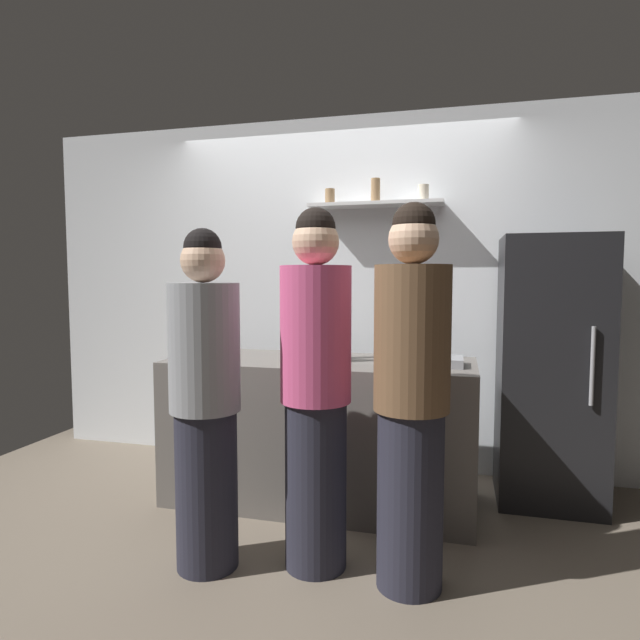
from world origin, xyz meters
The scene contains 14 objects.
ground_plane centered at (0.00, 0.00, 0.00)m, with size 5.28×5.28×0.00m, color #726656.
back_wall_assembly centered at (0.00, 1.25, 1.30)m, with size 4.80×0.32×2.60m.
refrigerator centered at (1.44, 0.85, 0.84)m, with size 0.62×0.60×1.67m.
counter centered at (0.04, 0.48, 0.45)m, with size 1.90×0.73×0.90m, color #66605B.
baking_pan centered at (0.74, 0.45, 0.93)m, with size 0.34×0.24×0.05m, color gray.
utensil_holder centered at (-0.82, 0.56, 0.97)m, with size 0.11×0.11×0.22m.
wine_bottle_pale_glass centered at (0.17, 0.58, 1.01)m, with size 0.08×0.08×0.28m.
wine_bottle_green_glass centered at (0.17, 0.44, 1.02)m, with size 0.07×0.07×0.32m.
wine_bottle_amber_glass centered at (0.03, 0.41, 1.02)m, with size 0.08×0.08×0.31m.
wine_bottle_dark_glass centered at (0.50, 0.39, 1.02)m, with size 0.07×0.07×0.30m.
water_bottle_plastic centered at (0.73, 0.75, 0.99)m, with size 0.09×0.09×0.20m.
person_brown_jacket centered at (0.68, -0.33, 0.87)m, with size 0.34×0.34×1.74m.
person_grey_hoodie centered at (-0.30, -0.41, 0.81)m, with size 0.34×0.34×1.65m.
person_pink_top centered at (0.22, -0.28, 0.87)m, with size 0.34×0.34×1.74m.
Camera 1 is at (0.88, -2.72, 1.41)m, focal length 29.97 mm.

